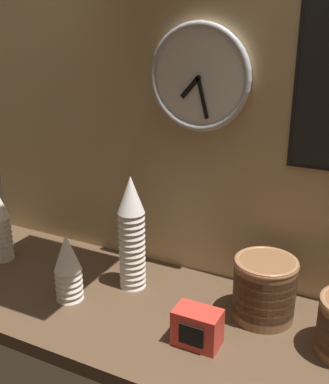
{
  "coord_description": "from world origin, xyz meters",
  "views": [
    {
      "loc": [
        0.54,
        -1.02,
        0.77
      ],
      "look_at": [
        0.0,
        0.04,
        0.34
      ],
      "focal_mm": 45.0,
      "sensor_mm": 36.0,
      "label": 1
    }
  ],
  "objects": [
    {
      "name": "ground_plane",
      "position": [
        0.0,
        0.0,
        -0.02
      ],
      "size": [
        1.6,
        0.56,
        0.04
      ],
      "primitive_type": "cube",
      "color": "#4C3826"
    },
    {
      "name": "wall_tiled_back",
      "position": [
        0.0,
        0.27,
        0.53
      ],
      "size": [
        1.6,
        0.03,
        1.05
      ],
      "color": "tan",
      "rests_on": "ground_plane"
    },
    {
      "name": "cup_stack_center",
      "position": [
        -0.12,
        0.08,
        0.18
      ],
      "size": [
        0.08,
        0.08,
        0.35
      ],
      "color": "white",
      "rests_on": "ground_plane"
    },
    {
      "name": "cup_stack_center_left",
      "position": [
        -0.25,
        -0.07,
        0.1
      ],
      "size": [
        0.08,
        0.08,
        0.2
      ],
      "color": "white",
      "rests_on": "ground_plane"
    },
    {
      "name": "bowl_stack_right",
      "position": [
        0.27,
        0.1,
        0.09
      ],
      "size": [
        0.17,
        0.17,
        0.17
      ],
      "color": "brown",
      "rests_on": "ground_plane"
    },
    {
      "name": "wall_clock",
      "position": [
        0.01,
        0.23,
        0.61
      ],
      "size": [
        0.3,
        0.03,
        0.3
      ],
      "color": "white"
    },
    {
      "name": "napkin_dispenser",
      "position": [
        0.16,
        -0.09,
        0.05
      ],
      "size": [
        0.12,
        0.08,
        0.1
      ],
      "color": "red",
      "rests_on": "ground_plane"
    }
  ]
}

